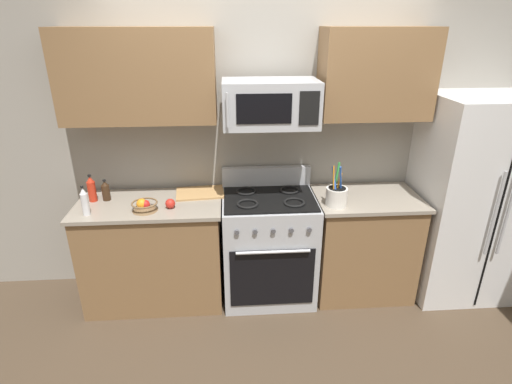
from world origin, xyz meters
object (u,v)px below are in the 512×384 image
apple_loose (170,204)px  bottle_soy (106,191)px  range_oven (269,246)px  microwave (270,103)px  refrigerator (472,199)px  utensil_crock (336,196)px  cutting_board (200,193)px  fruit_basket (144,206)px  bottle_vinegar (85,202)px  bottle_hot_sauce (92,189)px

apple_loose → bottle_soy: bearing=160.2°
range_oven → microwave: microwave is taller
microwave → refrigerator: bearing=-1.5°
range_oven → microwave: size_ratio=1.55×
microwave → bottle_soy: bearing=177.7°
microwave → utensil_crock: bearing=-18.9°
utensil_crock → cutting_board: (-1.07, 0.30, -0.07)m
fruit_basket → bottle_soy: bearing=146.9°
range_oven → utensil_crock: 0.74m
refrigerator → bottle_vinegar: refrigerator is taller
cutting_board → bottle_soy: bottle_soy is taller
bottle_vinegar → bottle_soy: bottle_vinegar is taller
microwave → bottle_soy: size_ratio=4.00×
microwave → apple_loose: 1.07m
fruit_basket → cutting_board: 0.50m
microwave → bottle_vinegar: 1.55m
range_oven → bottle_vinegar: bottle_vinegar is taller
bottle_soy → bottle_hot_sauce: (-0.10, -0.01, 0.02)m
range_oven → microwave: bearing=90.1°
microwave → bottle_hot_sauce: bearing=178.3°
fruit_basket → bottle_vinegar: 0.43m
refrigerator → bottle_vinegar: 3.10m
refrigerator → microwave: microwave is taller
fruit_basket → apple_loose: fruit_basket is taller
apple_loose → utensil_crock: bearing=-1.6°
microwave → utensil_crock: 0.87m
refrigerator → apple_loose: bearing=-177.8°
range_oven → microwave: 1.20m
range_oven → cutting_board: bearing=164.8°
apple_loose → bottle_vinegar: bottle_vinegar is taller
cutting_board → bottle_soy: size_ratio=2.22×
refrigerator → bottle_soy: 3.02m
refrigerator → bottle_hot_sauce: (-3.12, 0.09, 0.15)m
refrigerator → fruit_basket: bearing=-177.3°
fruit_basket → apple_loose: size_ratio=2.60×
range_oven → apple_loose: 0.92m
bottle_vinegar → bottle_hot_sauce: (-0.03, 0.25, -0.00)m
range_oven → utensil_crock: utensil_crock is taller
microwave → bottle_vinegar: bearing=-171.5°
range_oven → fruit_basket: 1.09m
refrigerator → bottle_hot_sauce: refrigerator is taller
bottle_hot_sauce → utensil_crock: bearing=-6.4°
utensil_crock → bottle_vinegar: size_ratio=1.49×
range_oven → bottle_hot_sauce: (-1.41, 0.07, 0.54)m
utensil_crock → bottle_hot_sauce: utensil_crock is taller
refrigerator → utensil_crock: (-1.20, -0.13, 0.13)m
utensil_crock → cutting_board: bearing=164.3°
bottle_vinegar → bottle_hot_sauce: bearing=95.9°
utensil_crock → apple_loose: 1.29m
bottle_soy → range_oven: bearing=-3.5°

